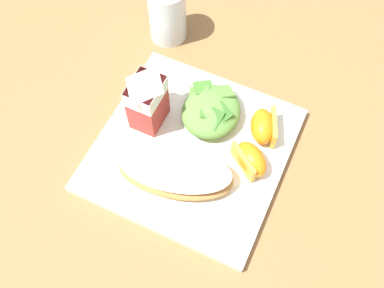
{
  "coord_description": "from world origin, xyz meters",
  "views": [
    {
      "loc": [
        -0.29,
        -0.13,
        0.62
      ],
      "look_at": [
        0.0,
        0.0,
        0.03
      ],
      "focal_mm": 41.49,
      "sensor_mm": 36.0,
      "label": 1
    }
  ],
  "objects_px": {
    "orange_wedge_middle": "(264,126)",
    "green_salad_pile": "(211,111)",
    "white_plate": "(192,149)",
    "orange_wedge_front": "(250,160)",
    "cheesy_pizza_bread": "(177,173)",
    "milk_carton": "(147,98)",
    "drinking_clear_cup": "(167,14)"
  },
  "relations": [
    {
      "from": "orange_wedge_middle",
      "to": "green_salad_pile",
      "type": "bearing_deg",
      "value": 96.39
    },
    {
      "from": "white_plate",
      "to": "orange_wedge_middle",
      "type": "height_order",
      "value": "orange_wedge_middle"
    },
    {
      "from": "green_salad_pile",
      "to": "orange_wedge_front",
      "type": "distance_m",
      "value": 0.1
    },
    {
      "from": "cheesy_pizza_bread",
      "to": "green_salad_pile",
      "type": "bearing_deg",
      "value": -1.07
    },
    {
      "from": "white_plate",
      "to": "milk_carton",
      "type": "bearing_deg",
      "value": 77.71
    },
    {
      "from": "white_plate",
      "to": "cheesy_pizza_bread",
      "type": "distance_m",
      "value": 0.06
    },
    {
      "from": "green_salad_pile",
      "to": "milk_carton",
      "type": "distance_m",
      "value": 0.1
    },
    {
      "from": "white_plate",
      "to": "orange_wedge_middle",
      "type": "xyz_separation_m",
      "value": [
        0.07,
        -0.09,
        0.03
      ]
    },
    {
      "from": "orange_wedge_middle",
      "to": "drinking_clear_cup",
      "type": "xyz_separation_m",
      "value": [
        0.13,
        0.23,
        0.02
      ]
    },
    {
      "from": "green_salad_pile",
      "to": "orange_wedge_middle",
      "type": "xyz_separation_m",
      "value": [
        0.01,
        -0.08,
        -0.0
      ]
    },
    {
      "from": "green_salad_pile",
      "to": "orange_wedge_middle",
      "type": "relative_size",
      "value": 1.52
    },
    {
      "from": "orange_wedge_front",
      "to": "orange_wedge_middle",
      "type": "bearing_deg",
      "value": 2.22
    },
    {
      "from": "cheesy_pizza_bread",
      "to": "milk_carton",
      "type": "relative_size",
      "value": 1.67
    },
    {
      "from": "milk_carton",
      "to": "orange_wedge_front",
      "type": "bearing_deg",
      "value": -93.43
    },
    {
      "from": "white_plate",
      "to": "cheesy_pizza_bread",
      "type": "xyz_separation_m",
      "value": [
        -0.06,
        -0.0,
        0.03
      ]
    },
    {
      "from": "cheesy_pizza_bread",
      "to": "milk_carton",
      "type": "bearing_deg",
      "value": 49.12
    },
    {
      "from": "green_salad_pile",
      "to": "milk_carton",
      "type": "bearing_deg",
      "value": 115.56
    },
    {
      "from": "orange_wedge_front",
      "to": "milk_carton",
      "type": "bearing_deg",
      "value": 86.57
    },
    {
      "from": "milk_carton",
      "to": "green_salad_pile",
      "type": "bearing_deg",
      "value": -64.44
    },
    {
      "from": "cheesy_pizza_bread",
      "to": "orange_wedge_middle",
      "type": "distance_m",
      "value": 0.15
    },
    {
      "from": "cheesy_pizza_bread",
      "to": "orange_wedge_front",
      "type": "height_order",
      "value": "orange_wedge_front"
    },
    {
      "from": "milk_carton",
      "to": "orange_wedge_front",
      "type": "xyz_separation_m",
      "value": [
        -0.01,
        -0.17,
        -0.04
      ]
    },
    {
      "from": "white_plate",
      "to": "orange_wedge_front",
      "type": "distance_m",
      "value": 0.09
    },
    {
      "from": "cheesy_pizza_bread",
      "to": "orange_wedge_front",
      "type": "xyz_separation_m",
      "value": [
        0.06,
        -0.09,
        0.0
      ]
    },
    {
      "from": "cheesy_pizza_bread",
      "to": "orange_wedge_middle",
      "type": "relative_size",
      "value": 2.66
    },
    {
      "from": "orange_wedge_front",
      "to": "cheesy_pizza_bread",
      "type": "bearing_deg",
      "value": 125.88
    },
    {
      "from": "white_plate",
      "to": "green_salad_pile",
      "type": "relative_size",
      "value": 2.66
    },
    {
      "from": "green_salad_pile",
      "to": "orange_wedge_front",
      "type": "bearing_deg",
      "value": -121.39
    },
    {
      "from": "green_salad_pile",
      "to": "white_plate",
      "type": "bearing_deg",
      "value": 175.14
    },
    {
      "from": "green_salad_pile",
      "to": "milk_carton",
      "type": "xyz_separation_m",
      "value": [
        -0.04,
        0.09,
        0.04
      ]
    },
    {
      "from": "green_salad_pile",
      "to": "orange_wedge_middle",
      "type": "bearing_deg",
      "value": -83.61
    },
    {
      "from": "green_salad_pile",
      "to": "drinking_clear_cup",
      "type": "relative_size",
      "value": 1.02
    }
  ]
}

